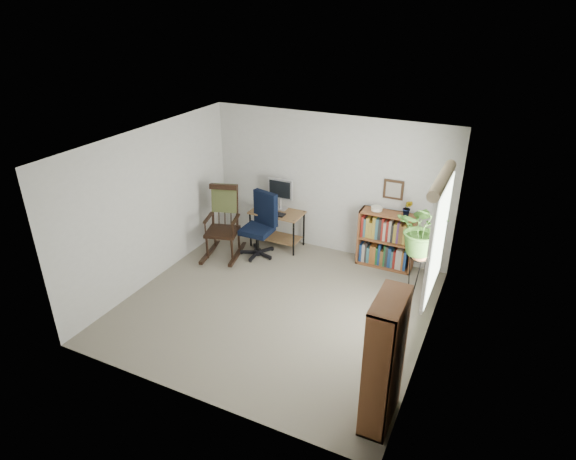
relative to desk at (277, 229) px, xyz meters
The scene contains 18 objects.
floor 1.92m from the desk, 63.78° to the right, with size 4.20×4.00×0.00m, color gray.
ceiling 2.80m from the desk, 63.78° to the right, with size 4.20×4.00×0.00m, color white.
wall_back 1.24m from the desk, 19.71° to the left, with size 4.20×0.00×2.40m, color beige.
wall_front 3.89m from the desk, 77.25° to the right, with size 4.20×0.00×2.40m, color beige.
wall_left 2.29m from the desk, 126.60° to the right, with size 0.00×4.00×2.40m, color beige.
wall_right 3.50m from the desk, 30.06° to the right, with size 0.00×4.00×2.40m, color beige.
window 3.39m from the desk, 25.79° to the right, with size 0.12×1.20×1.50m, color white, non-canonical shape.
desk is the anchor object (origin of this frame).
monitor 0.63m from the desk, 90.00° to the left, with size 0.46×0.16×0.56m, color silver, non-canonical shape.
keyboard 0.36m from the desk, 90.00° to the right, with size 0.40×0.15×0.03m, color black.
office_chair 0.54m from the desk, 108.12° to the right, with size 0.61×0.61×1.13m, color black, non-canonical shape.
rocking_chair 1.04m from the desk, 132.75° to the right, with size 0.65×1.08×1.25m, color black, non-canonical shape.
low_bookshelf 1.95m from the desk, ahead, with size 0.91×0.30×0.96m, color brown, non-canonical shape.
tall_bookshelf 4.15m from the desk, 48.14° to the right, with size 0.28×0.66×1.51m, color brown, non-canonical shape.
plant_stand 2.78m from the desk, 18.05° to the right, with size 0.26×0.26×0.94m, color black, non-canonical shape.
spider_plant 3.05m from the desk, 18.05° to the right, with size 1.69×1.88×1.46m, color #345E20.
potted_plant_small 2.33m from the desk, ahead, with size 0.13×0.24×0.11m, color #345E20.
framed_picture 2.19m from the desk, ahead, with size 0.32×0.04×0.32m, color black, non-canonical shape.
Camera 1 is at (2.67, -5.18, 4.04)m, focal length 30.00 mm.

